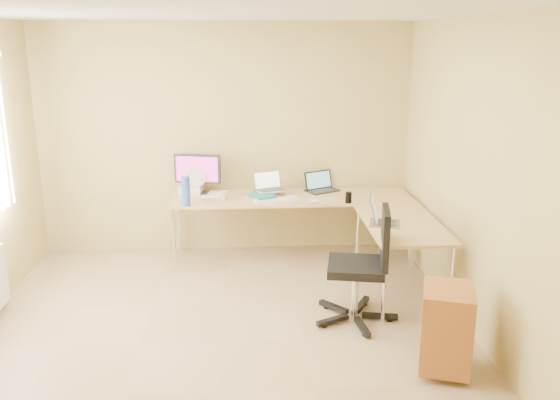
{
  "coord_description": "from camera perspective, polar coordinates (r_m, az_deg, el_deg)",
  "views": [
    {
      "loc": [
        0.22,
        -4.33,
        2.42
      ],
      "look_at": [
        0.55,
        1.1,
        0.9
      ],
      "focal_mm": 37.36,
      "sensor_mm": 36.0,
      "label": 1
    }
  ],
  "objects": [
    {
      "name": "white_box",
      "position": [
        6.61,
        -8.77,
        1.04
      ],
      "size": [
        0.27,
        0.21,
        0.09
      ],
      "primitive_type": "cube",
      "rotation": [
        0.0,
        0.0,
        -0.11
      ],
      "color": "silver",
      "rests_on": "desk_main"
    },
    {
      "name": "laptop_black",
      "position": [
        6.63,
        4.18,
        1.8
      ],
      "size": [
        0.44,
        0.4,
        0.23
      ],
      "primitive_type": "cube",
      "rotation": [
        0.0,
        0.0,
        0.49
      ],
      "color": "black",
      "rests_on": "desk_main"
    },
    {
      "name": "wall_front",
      "position": [
        2.37,
        -8.53,
        -12.76
      ],
      "size": [
        4.5,
        0.0,
        4.5
      ],
      "primitive_type": "plane",
      "rotation": [
        -1.57,
        0.0,
        0.0
      ],
      "color": "tan",
      "rests_on": "ground"
    },
    {
      "name": "black_cup",
      "position": [
        6.2,
        6.72,
        0.24
      ],
      "size": [
        0.09,
        0.09,
        0.12
      ],
      "primitive_type": "cylinder",
      "rotation": [
        0.0,
        0.0,
        0.41
      ],
      "color": "black",
      "rests_on": "desk_main"
    },
    {
      "name": "mouse",
      "position": [
        6.17,
        3.44,
        -0.12
      ],
      "size": [
        0.11,
        0.08,
        0.04
      ],
      "primitive_type": "ellipsoid",
      "rotation": [
        0.0,
        0.0,
        0.2
      ],
      "color": "silver",
      "rests_on": "desk_main"
    },
    {
      "name": "papers",
      "position": [
        6.54,
        -6.75,
        0.56
      ],
      "size": [
        0.21,
        0.3,
        0.01
      ],
      "primitive_type": "cube",
      "rotation": [
        0.0,
        0.0,
        -0.04
      ],
      "color": "white",
      "rests_on": "desk_main"
    },
    {
      "name": "cd_stack",
      "position": [
        6.42,
        -3.29,
        0.44
      ],
      "size": [
        0.14,
        0.14,
        0.03
      ],
      "primitive_type": "cylinder",
      "rotation": [
        0.0,
        0.0,
        -0.4
      ],
      "color": "silver",
      "rests_on": "desk_main"
    },
    {
      "name": "ceiling",
      "position": [
        4.34,
        -6.7,
        17.9
      ],
      "size": [
        4.5,
        4.5,
        0.0
      ],
      "primitive_type": "plane",
      "rotation": [
        3.14,
        0.0,
        0.0
      ],
      "color": "white",
      "rests_on": "ground"
    },
    {
      "name": "wall_right",
      "position": [
        4.85,
        19.45,
        1.37
      ],
      "size": [
        0.0,
        4.5,
        4.5
      ],
      "primitive_type": "plane",
      "rotation": [
        1.57,
        0.0,
        -1.57
      ],
      "color": "tan",
      "rests_on": "ground"
    },
    {
      "name": "laptop_center",
      "position": [
        6.43,
        -0.97,
        1.8
      ],
      "size": [
        0.4,
        0.35,
        0.21
      ],
      "primitive_type": "cube",
      "rotation": [
        0.0,
        0.0,
        0.38
      ],
      "color": "#B0B1CE",
      "rests_on": "desk_main"
    },
    {
      "name": "keyboard",
      "position": [
        6.25,
        -0.39,
        0.04
      ],
      "size": [
        0.49,
        0.26,
        0.02
      ],
      "primitive_type": "cube",
      "rotation": [
        0.0,
        0.0,
        0.28
      ],
      "color": "white",
      "rests_on": "desk_main"
    },
    {
      "name": "desk_return",
      "position": [
        5.76,
        11.7,
        -5.61
      ],
      "size": [
        0.7,
        1.3,
        0.73
      ],
      "primitive_type": "cube",
      "color": "tan",
      "rests_on": "ground"
    },
    {
      "name": "desk_fan",
      "position": [
        6.58,
        -8.13,
        1.87
      ],
      "size": [
        0.24,
        0.24,
        0.29
      ],
      "primitive_type": "cylinder",
      "rotation": [
        0.0,
        0.0,
        -0.08
      ],
      "color": "silver",
      "rests_on": "desk_main"
    },
    {
      "name": "water_bottle",
      "position": [
        6.11,
        -9.21,
        0.87
      ],
      "size": [
        0.1,
        0.1,
        0.31
      ],
      "primitive_type": "cylinder",
      "rotation": [
        0.0,
        0.0,
        0.16
      ],
      "color": "#2F54A4",
      "rests_on": "desk_main"
    },
    {
      "name": "cabinet",
      "position": [
        4.56,
        15.98,
        -11.9
      ],
      "size": [
        0.48,
        0.53,
        0.61
      ],
      "primitive_type": "cube",
      "rotation": [
        0.0,
        0.0,
        -0.32
      ],
      "color": "brown",
      "rests_on": "ground"
    },
    {
      "name": "wall_back",
      "position": [
        6.68,
        -5.36,
        5.89
      ],
      "size": [
        4.5,
        0.0,
        4.5
      ],
      "primitive_type": "plane",
      "rotation": [
        1.57,
        0.0,
        0.0
      ],
      "color": "tan",
      "rests_on": "ground"
    },
    {
      "name": "desk_main",
      "position": [
        6.53,
        1.13,
        -2.73
      ],
      "size": [
        2.65,
        0.7,
        0.73
      ],
      "primitive_type": "cube",
      "color": "tan",
      "rests_on": "ground"
    },
    {
      "name": "book_stack",
      "position": [
        6.34,
        -1.72,
        0.38
      ],
      "size": [
        0.3,
        0.35,
        0.05
      ],
      "primitive_type": "cube",
      "rotation": [
        0.0,
        0.0,
        0.39
      ],
      "color": "#207373",
      "rests_on": "desk_main"
    },
    {
      "name": "floor",
      "position": [
        4.96,
        -5.73,
        -13.65
      ],
      "size": [
        4.5,
        4.5,
        0.0
      ],
      "primitive_type": "plane",
      "color": "#A2855F",
      "rests_on": "ground"
    },
    {
      "name": "mug",
      "position": [
        6.31,
        -5.52,
        0.45
      ],
      "size": [
        0.13,
        0.13,
        0.1
      ],
      "primitive_type": "imported",
      "rotation": [
        0.0,
        0.0,
        0.36
      ],
      "color": "silver",
      "rests_on": "desk_main"
    },
    {
      "name": "office_chair",
      "position": [
        5.13,
        7.43,
        -6.49
      ],
      "size": [
        0.73,
        0.73,
        1.04
      ],
      "primitive_type": "cube",
      "rotation": [
        0.0,
        0.0,
        -0.19
      ],
      "color": "black",
      "rests_on": "ground"
    },
    {
      "name": "laptop_return",
      "position": [
        5.52,
        10.26,
        -1.25
      ],
      "size": [
        0.39,
        0.34,
        0.22
      ],
      "primitive_type": "cube",
      "rotation": [
        0.0,
        0.0,
        1.33
      ],
      "color": "#8F8FA7",
      "rests_on": "desk_return"
    },
    {
      "name": "monitor",
      "position": [
        6.56,
        -8.06,
        2.57
      ],
      "size": [
        0.55,
        0.27,
        0.45
      ],
      "primitive_type": "cube",
      "rotation": [
        0.0,
        0.0,
        -0.2
      ],
      "color": "black",
      "rests_on": "desk_main"
    }
  ]
}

